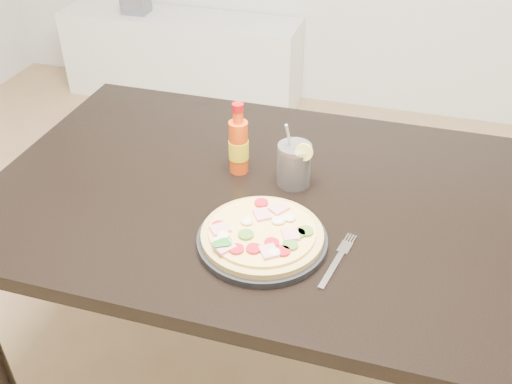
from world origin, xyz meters
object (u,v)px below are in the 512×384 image
(plate, at_px, (262,240))
(pizza, at_px, (262,234))
(dining_table, at_px, (269,218))
(fork, at_px, (338,259))
(cola_cup, at_px, (294,165))
(media_console, at_px, (182,57))
(hot_sauce_bottle, at_px, (239,145))

(plate, distance_m, pizza, 0.02)
(dining_table, relative_size, pizza, 5.21)
(fork, bearing_deg, plate, -171.24)
(dining_table, height_order, plate, plate)
(cola_cup, relative_size, media_console, 0.12)
(pizza, distance_m, media_console, 2.38)
(dining_table, bearing_deg, pizza, -79.79)
(cola_cup, height_order, fork, cola_cup)
(fork, bearing_deg, cola_cup, 133.18)
(plate, bearing_deg, fork, -2.36)
(plate, distance_m, hot_sauce_bottle, 0.30)
(fork, bearing_deg, dining_table, 146.92)
(plate, relative_size, fork, 1.53)
(pizza, bearing_deg, fork, -1.66)
(dining_table, relative_size, media_console, 1.00)
(fork, xyz_separation_m, media_console, (-1.25, 2.06, -0.50))
(hot_sauce_bottle, height_order, fork, hot_sauce_bottle)
(fork, height_order, media_console, fork)
(pizza, distance_m, hot_sauce_bottle, 0.30)
(dining_table, bearing_deg, fork, -44.20)
(dining_table, relative_size, fork, 7.45)
(dining_table, height_order, pizza, pizza)
(hot_sauce_bottle, bearing_deg, plate, -62.32)
(hot_sauce_bottle, height_order, cola_cup, hot_sauce_bottle)
(hot_sauce_bottle, bearing_deg, cola_cup, -5.85)
(pizza, height_order, fork, pizza)
(pizza, xyz_separation_m, hot_sauce_bottle, (-0.14, 0.26, 0.05))
(hot_sauce_bottle, distance_m, cola_cup, 0.15)
(hot_sauce_bottle, bearing_deg, media_console, 117.74)
(pizza, relative_size, cola_cup, 1.55)
(plate, xyz_separation_m, pizza, (-0.00, -0.00, 0.02))
(plate, xyz_separation_m, cola_cup, (0.01, 0.25, 0.04))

